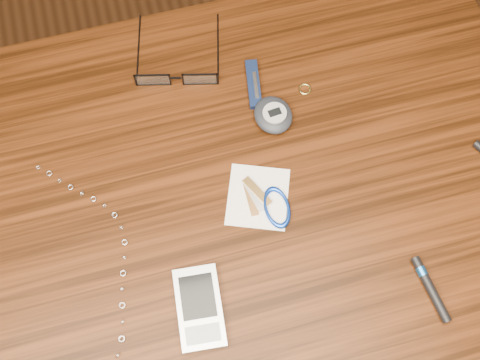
# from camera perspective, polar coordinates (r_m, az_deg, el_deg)

# --- Properties ---
(ground) EXTENTS (3.80, 3.80, 0.00)m
(ground) POSITION_cam_1_polar(r_m,az_deg,el_deg) (1.61, -0.79, -11.24)
(ground) COLOR #472814
(ground) RESTS_ON ground
(desk) EXTENTS (1.00, 0.70, 0.75)m
(desk) POSITION_cam_1_polar(r_m,az_deg,el_deg) (0.98, -1.28, -3.81)
(desk) COLOR #391909
(desk) RESTS_ON ground
(eyeglasses) EXTENTS (0.16, 0.16, 0.03)m
(eyeglasses) POSITION_cam_1_polar(r_m,az_deg,el_deg) (0.97, -6.02, 9.82)
(eyeglasses) COLOR black
(eyeglasses) RESTS_ON desk
(gold_ring) EXTENTS (0.02, 0.02, 0.00)m
(gold_ring) POSITION_cam_1_polar(r_m,az_deg,el_deg) (0.97, 6.17, 8.56)
(gold_ring) COLOR #D3C664
(gold_ring) RESTS_ON desk
(pda_phone) EXTENTS (0.07, 0.12, 0.02)m
(pda_phone) POSITION_cam_1_polar(r_m,az_deg,el_deg) (0.83, -3.87, -12.00)
(pda_phone) COLOR #B8B9BD
(pda_phone) RESTS_ON desk
(pedometer) EXTENTS (0.06, 0.07, 0.03)m
(pedometer) POSITION_cam_1_polar(r_m,az_deg,el_deg) (0.93, 3.17, 6.18)
(pedometer) COLOR #1F232A
(pedometer) RESTS_ON desk
(notepad_keys) EXTENTS (0.12, 0.12, 0.01)m
(notepad_keys) POSITION_cam_1_polar(r_m,az_deg,el_deg) (0.88, 2.64, -2.12)
(notepad_keys) COLOR white
(notepad_keys) RESTS_ON desk
(pocket_knife) EXTENTS (0.03, 0.09, 0.01)m
(pocket_knife) POSITION_cam_1_polar(r_m,az_deg,el_deg) (0.96, 1.29, 9.07)
(pocket_knife) COLOR #0F1939
(pocket_knife) RESTS_ON desk
(black_blue_pen) EXTENTS (0.02, 0.10, 0.01)m
(black_blue_pen) POSITION_cam_1_polar(r_m,az_deg,el_deg) (0.88, 17.54, -9.64)
(black_blue_pen) COLOR black
(black_blue_pen) RESTS_ON desk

